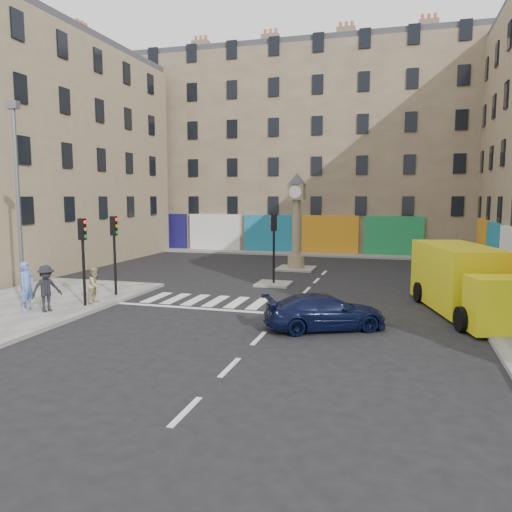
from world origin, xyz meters
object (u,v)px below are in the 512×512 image
at_px(traffic_light_left_far, 114,243).
at_px(pedestrian_dark, 46,289).
at_px(yellow_van, 464,281).
at_px(pedestrian_blue, 27,286).
at_px(lamp_post, 18,196).
at_px(pedestrian_tan, 95,285).
at_px(clock_pillar, 296,215).
at_px(navy_sedan, 325,312).
at_px(traffic_light_left_near, 83,248).
at_px(traffic_light_island, 274,237).

xyz_separation_m(traffic_light_left_far, pedestrian_dark, (-0.79, -3.79, -1.53)).
distance_m(yellow_van, pedestrian_blue, 17.80).
relative_size(lamp_post, pedestrian_tan, 5.30).
xyz_separation_m(clock_pillar, navy_sedan, (3.96, -14.19, -2.91)).
distance_m(lamp_post, clock_pillar, 17.31).
height_order(traffic_light_left_near, lamp_post, lamp_post).
bearing_deg(pedestrian_tan, traffic_light_island, -37.62).
height_order(yellow_van, pedestrian_dark, yellow_van).
xyz_separation_m(traffic_light_island, pedestrian_tan, (-6.19, -7.20, -1.66)).
xyz_separation_m(traffic_light_left_far, clock_pillar, (6.30, 11.40, 0.93)).
distance_m(clock_pillar, pedestrian_dark, 16.94).
distance_m(pedestrian_blue, pedestrian_tan, 2.71).
xyz_separation_m(traffic_light_left_near, pedestrian_dark, (-0.79, -1.39, -1.53)).
distance_m(traffic_light_left_near, pedestrian_tan, 1.80).
bearing_deg(yellow_van, traffic_light_left_near, 178.62).
relative_size(traffic_light_island, lamp_post, 0.45).
height_order(traffic_light_left_far, pedestrian_tan, traffic_light_left_far).
bearing_deg(traffic_light_left_near, pedestrian_tan, 79.42).
distance_m(yellow_van, pedestrian_dark, 16.88).
xyz_separation_m(clock_pillar, pedestrian_tan, (-6.19, -13.19, -2.62)).
xyz_separation_m(lamp_post, pedestrian_dark, (1.11, 0.01, -3.70)).
bearing_deg(pedestrian_blue, traffic_light_left_far, -27.10).
height_order(navy_sedan, pedestrian_dark, pedestrian_dark).
relative_size(navy_sedan, yellow_van, 0.56).
distance_m(clock_pillar, pedestrian_blue, 17.32).
bearing_deg(traffic_light_left_near, pedestrian_dark, -119.76).
height_order(traffic_light_left_near, pedestrian_tan, traffic_light_left_near).
height_order(yellow_van, pedestrian_tan, yellow_van).
xyz_separation_m(lamp_post, pedestrian_blue, (0.13, 0.06, -3.65)).
bearing_deg(traffic_light_left_far, pedestrian_dark, -101.83).
bearing_deg(yellow_van, pedestrian_dark, -177.41).
height_order(traffic_light_left_far, traffic_light_island, traffic_light_left_far).
height_order(navy_sedan, pedestrian_tan, pedestrian_tan).
xyz_separation_m(yellow_van, pedestrian_dark, (-16.11, -5.03, -0.26)).
height_order(yellow_van, pedestrian_blue, yellow_van).
relative_size(traffic_light_left_near, pedestrian_blue, 1.86).
xyz_separation_m(traffic_light_island, pedestrian_blue, (-8.07, -9.14, -1.45)).
relative_size(traffic_light_left_near, yellow_van, 0.47).
xyz_separation_m(traffic_light_left_near, navy_sedan, (10.26, -0.39, -1.98)).
bearing_deg(pedestrian_blue, clock_pillar, -29.83).
height_order(traffic_light_left_near, yellow_van, traffic_light_left_near).
relative_size(navy_sedan, pedestrian_tan, 2.80).
relative_size(clock_pillar, navy_sedan, 1.39).
bearing_deg(traffic_light_island, clock_pillar, 90.00).
height_order(pedestrian_blue, pedestrian_dark, pedestrian_blue).
distance_m(lamp_post, pedestrian_blue, 3.65).
bearing_deg(traffic_light_left_near, pedestrian_blue, -142.88).
distance_m(traffic_light_left_near, pedestrian_dark, 2.21).
xyz_separation_m(traffic_light_island, clock_pillar, (0.00, 6.00, 0.96)).
xyz_separation_m(navy_sedan, yellow_van, (5.06, 4.03, 0.72)).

